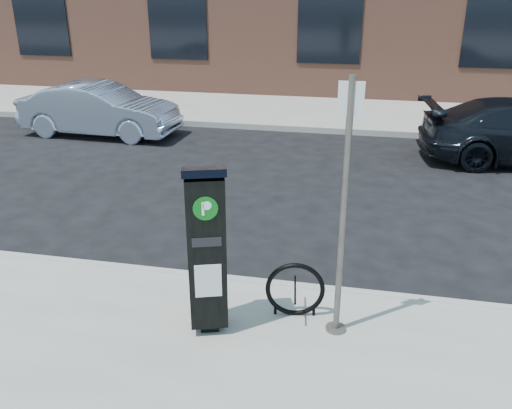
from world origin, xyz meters
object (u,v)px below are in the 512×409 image
(sign_pole, at_px, (343,215))
(bike_rack, at_px, (295,290))
(parking_kiosk, at_px, (207,249))
(car_silver, at_px, (99,110))

(sign_pole, relative_size, bike_rack, 4.10)
(parking_kiosk, height_order, sign_pole, sign_pole)
(parking_kiosk, relative_size, sign_pole, 0.69)
(bike_rack, height_order, car_silver, car_silver)
(sign_pole, bearing_deg, car_silver, 128.54)
(car_silver, bearing_deg, parking_kiosk, -144.03)
(bike_rack, bearing_deg, parking_kiosk, -161.40)
(parking_kiosk, xyz_separation_m, sign_pole, (1.36, 0.24, 0.40))
(sign_pole, bearing_deg, parking_kiosk, -172.37)
(bike_rack, relative_size, car_silver, 0.17)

